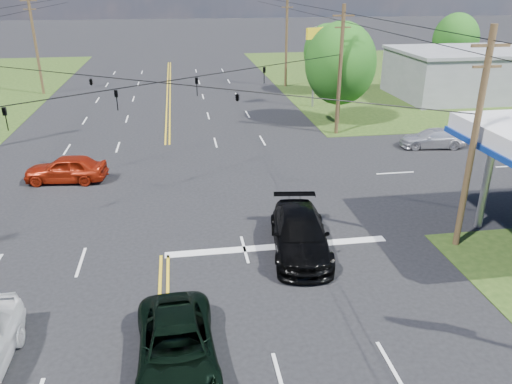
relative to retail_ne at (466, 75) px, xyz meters
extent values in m
plane|color=black|center=(-30.00, -20.00, -2.20)|extent=(280.00, 280.00, 0.00)
cube|color=#203912|center=(5.00, 12.00, -2.20)|extent=(46.00, 48.00, 0.03)
cube|color=silver|center=(-25.00, -28.00, -2.20)|extent=(10.00, 0.50, 0.02)
cube|color=slate|center=(0.00, 0.00, 0.00)|extent=(14.00, 10.00, 4.40)
cylinder|color=#A5A5AA|center=(-15.00, -27.50, 0.12)|extent=(0.36, 0.36, 4.65)
cylinder|color=#47351E|center=(-17.00, -29.00, 2.55)|extent=(0.28, 0.28, 9.50)
cube|color=#47351E|center=(-17.00, -29.00, 6.50)|extent=(1.60, 0.12, 0.12)
cube|color=#47351E|center=(-17.00, -29.00, 5.70)|extent=(1.20, 0.10, 0.10)
cylinder|color=#47351E|center=(-17.00, -11.00, 2.55)|extent=(0.28, 0.28, 9.50)
cube|color=#47351E|center=(-17.00, -11.00, 6.50)|extent=(1.60, 0.12, 0.12)
cube|color=#47351E|center=(-17.00, -11.00, 5.70)|extent=(1.20, 0.10, 0.10)
cylinder|color=#47351E|center=(-43.00, 8.00, 2.80)|extent=(0.28, 0.28, 10.00)
cube|color=#47351E|center=(-43.00, 8.00, 7.00)|extent=(1.60, 0.12, 0.12)
cube|color=#47351E|center=(-43.00, 8.00, 6.20)|extent=(1.20, 0.10, 0.10)
cylinder|color=#47351E|center=(-17.00, 8.00, 2.80)|extent=(0.28, 0.28, 10.00)
cube|color=#47351E|center=(-17.00, 8.00, 6.20)|extent=(1.20, 0.10, 0.10)
imported|color=black|center=(-36.50, -24.50, 3.22)|extent=(0.17, 0.21, 1.05)
imported|color=black|center=(-32.08, -21.44, 3.22)|extent=(0.17, 0.21, 1.05)
imported|color=black|center=(-27.92, -18.56, 3.22)|extent=(0.17, 0.21, 1.05)
imported|color=black|center=(-23.50, -15.50, 3.22)|extent=(0.17, 0.21, 1.05)
imported|color=black|center=(-33.90, -17.30, 3.50)|extent=(1.24, 0.26, 0.50)
imported|color=black|center=(-26.10, -22.70, 3.50)|extent=(1.24, 0.26, 0.50)
cylinder|color=black|center=(-17.00, -22.00, 6.70)|extent=(0.04, 100.00, 0.04)
cylinder|color=black|center=(-17.00, -22.00, 6.10)|extent=(0.04, 100.00, 0.04)
cylinder|color=#47351E|center=(-16.00, -8.00, -0.55)|extent=(0.36, 0.36, 3.30)
ellipsoid|color=#1C4A13|center=(-16.00, -8.00, 2.67)|extent=(5.70, 5.70, 6.60)
cylinder|color=#47351E|center=(-13.50, 4.00, -0.77)|extent=(0.36, 0.36, 2.86)
ellipsoid|color=#1C4A13|center=(-13.50, 4.00, 2.03)|extent=(4.94, 4.94, 5.72)
cylinder|color=#47351E|center=(4.00, 10.00, -0.66)|extent=(0.36, 0.36, 3.08)
ellipsoid|color=#1C4A13|center=(4.00, 10.00, 2.35)|extent=(5.32, 5.32, 6.16)
imported|color=black|center=(-29.50, -34.85, -1.48)|extent=(2.58, 5.27, 1.44)
imported|color=black|center=(-24.13, -28.50, -1.35)|extent=(3.10, 6.09, 1.69)
imported|color=#991F0B|center=(-35.80, -18.27, -1.41)|extent=(4.84, 2.39, 1.59)
imported|color=silver|center=(-11.30, -15.41, -1.54)|extent=(4.73, 2.38, 1.32)
cylinder|color=#A5A5AA|center=(-16.52, -2.00, 1.42)|extent=(0.20, 0.20, 7.25)
cube|color=yellow|center=(-16.52, -2.00, 4.45)|extent=(1.91, 1.06, 1.00)
camera|label=1|loc=(-28.99, -47.20, 8.80)|focal=35.00mm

